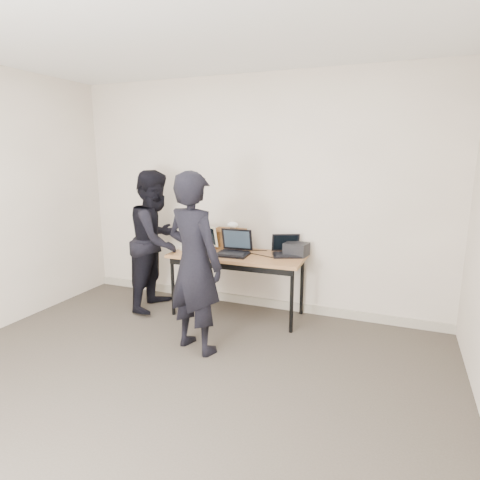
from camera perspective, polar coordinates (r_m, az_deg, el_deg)
The scene contains 13 objects.
room at distance 2.73m, azimuth -14.61°, elevation 1.81°, with size 4.60×4.60×2.80m.
desk at distance 4.51m, azimuth -0.41°, elevation -2.76°, with size 1.52×0.70×0.72m.
laptop_beige at distance 4.72m, azimuth -5.82°, elevation -0.74°, with size 0.45×0.45×0.28m.
laptop_center at distance 4.48m, azimuth -0.86°, elevation -1.26°, with size 0.37×0.36×0.27m.
laptop_right at distance 4.48m, azimuth 6.63°, elevation -1.51°, with size 0.40×0.39×0.23m.
leather_satchel at distance 4.74m, azimuth -1.39°, elevation 0.28°, with size 0.37×0.19×0.25m.
tissue at distance 4.70m, azimuth -1.05°, elevation 2.13°, with size 0.13×0.10×0.08m, color white.
equipment_box at distance 4.47m, azimuth 8.02°, elevation -1.30°, with size 0.25×0.21×0.14m, color black.
power_brick at distance 4.43m, azimuth -3.87°, elevation -2.08°, with size 0.08×0.05×0.03m, color black.
cables at distance 4.49m, azimuth 0.18°, elevation -2.02°, with size 1.14×0.49×0.01m.
person_typist at distance 3.69m, azimuth -6.51°, elevation -3.34°, with size 0.61×0.40×1.68m, color black.
person_observer at distance 4.83m, azimuth -11.79°, elevation -0.06°, with size 0.80×0.62×1.64m, color black.
baseboard at distance 5.00m, azimuth 1.63°, elevation -8.62°, with size 4.50×0.03×0.10m, color #A49B88.
Camera 1 is at (1.60, -2.16, 1.82)m, focal length 30.00 mm.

